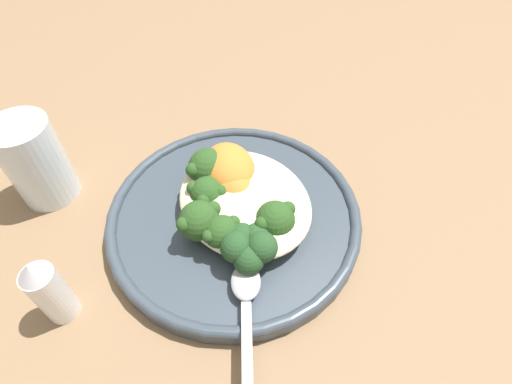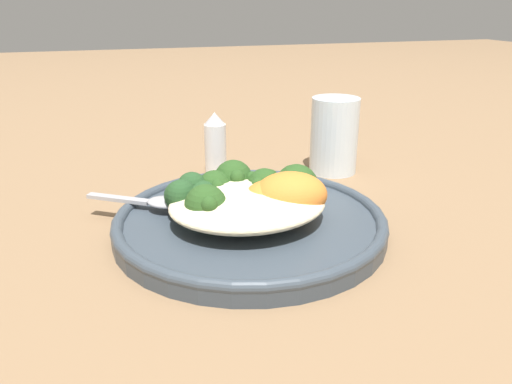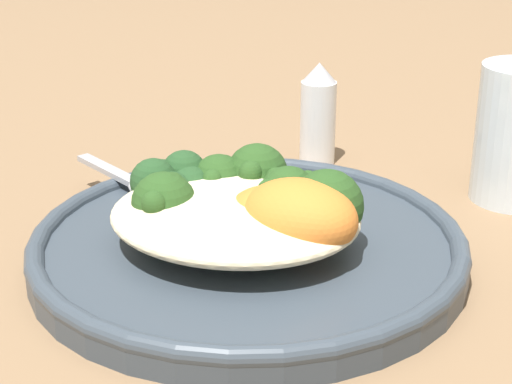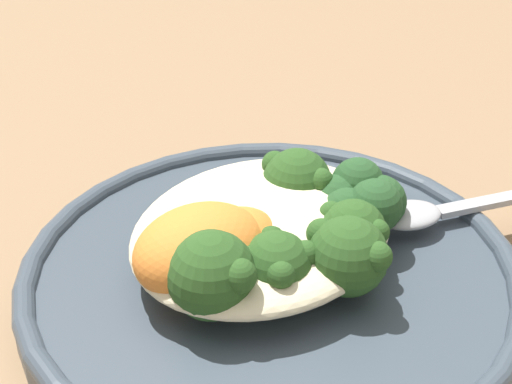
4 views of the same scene
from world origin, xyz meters
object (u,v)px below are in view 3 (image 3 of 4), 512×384
at_px(spoon, 142,184).
at_px(broccoli_stalk_3, 224,190).
at_px(plate, 248,246).
at_px(sweet_potato_chunk_0, 272,215).
at_px(kale_tuft, 173,184).
at_px(salt_shaker, 318,114).
at_px(sweet_potato_chunk_1, 300,217).
at_px(broccoli_stalk_1, 285,200).
at_px(quinoa_mound, 240,217).
at_px(broccoli_stalk_4, 172,209).
at_px(broccoli_stalk_0, 322,208).
at_px(broccoli_stalk_2, 259,186).

bearing_deg(spoon, broccoli_stalk_3, -165.15).
relative_size(plate, spoon, 2.69).
relative_size(sweet_potato_chunk_0, kale_tuft, 1.00).
bearing_deg(salt_shaker, sweet_potato_chunk_1, -82.15).
height_order(sweet_potato_chunk_1, salt_shaker, salt_shaker).
relative_size(sweet_potato_chunk_0, sweet_potato_chunk_1, 0.77).
bearing_deg(spoon, broccoli_stalk_1, -163.08).
bearing_deg(sweet_potato_chunk_0, quinoa_mound, 178.43).
bearing_deg(salt_shaker, plate, -92.44).
height_order(plate, broccoli_stalk_4, broccoli_stalk_4).
bearing_deg(plate, salt_shaker, 87.56).
bearing_deg(kale_tuft, broccoli_stalk_4, -70.51).
bearing_deg(quinoa_mound, broccoli_stalk_4, -168.06).
bearing_deg(broccoli_stalk_0, broccoli_stalk_4, 143.21).
relative_size(broccoli_stalk_1, broccoli_stalk_4, 0.84).
distance_m(broccoli_stalk_0, broccoli_stalk_4, 0.09).
xyz_separation_m(broccoli_stalk_0, broccoli_stalk_3, (-0.07, 0.03, -0.01)).
height_order(plate, broccoli_stalk_2, broccoli_stalk_2).
relative_size(kale_tuft, spoon, 0.54).
distance_m(plate, broccoli_stalk_2, 0.04).
distance_m(plate, spoon, 0.10).
xyz_separation_m(plate, salt_shaker, (0.01, 0.18, 0.03)).
bearing_deg(salt_shaker, sweet_potato_chunk_0, -87.14).
bearing_deg(spoon, sweet_potato_chunk_0, -174.28).
xyz_separation_m(broccoli_stalk_2, kale_tuft, (-0.05, -0.01, -0.00)).
xyz_separation_m(broccoli_stalk_2, broccoli_stalk_3, (-0.02, -0.01, -0.00)).
height_order(quinoa_mound, kale_tuft, kale_tuft).
height_order(broccoli_stalk_3, sweet_potato_chunk_1, sweet_potato_chunk_1).
relative_size(broccoli_stalk_4, spoon, 0.94).
height_order(quinoa_mound, salt_shaker, salt_shaker).
distance_m(broccoli_stalk_2, spoon, 0.09).
bearing_deg(quinoa_mound, spoon, 146.88).
height_order(plate, salt_shaker, salt_shaker).
distance_m(broccoli_stalk_0, broccoli_stalk_1, 0.03).
xyz_separation_m(broccoli_stalk_2, sweet_potato_chunk_1, (0.04, -0.05, 0.00)).
bearing_deg(broccoli_stalk_4, sweet_potato_chunk_1, -162.93).
relative_size(broccoli_stalk_1, spoon, 0.79).
height_order(plate, sweet_potato_chunk_0, sweet_potato_chunk_0).
relative_size(plate, broccoli_stalk_1, 3.41).
bearing_deg(broccoli_stalk_4, kale_tuft, -54.24).
bearing_deg(spoon, quinoa_mound, -179.21).
relative_size(broccoli_stalk_1, broccoli_stalk_3, 0.80).
xyz_separation_m(sweet_potato_chunk_1, salt_shaker, (-0.03, 0.20, -0.00)).
bearing_deg(broccoli_stalk_3, sweet_potato_chunk_0, -163.27).
distance_m(quinoa_mound, spoon, 0.10).
height_order(broccoli_stalk_4, spoon, broccoli_stalk_4).
relative_size(broccoli_stalk_1, sweet_potato_chunk_0, 1.47).
bearing_deg(spoon, broccoli_stalk_0, -165.77).
distance_m(quinoa_mound, broccoli_stalk_1, 0.03).
bearing_deg(plate, spoon, 152.70).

